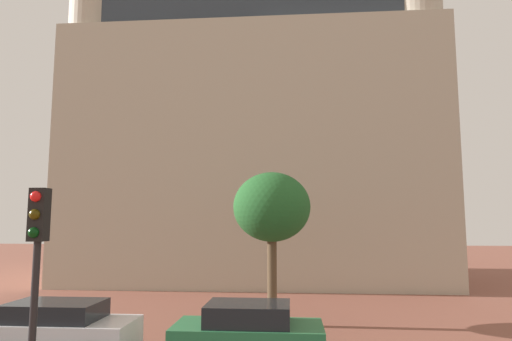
# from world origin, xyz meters

# --- Properties ---
(landmark_building) EXTENTS (23.31, 13.71, 31.65)m
(landmark_building) POSITION_xyz_m (-1.86, 28.06, 9.81)
(landmark_building) COLOR #B2A893
(landmark_building) RESTS_ON ground_plane
(car_green) EXTENTS (4.07, 2.11, 1.56)m
(car_green) POSITION_xyz_m (-0.63, 9.84, 0.75)
(car_green) COLOR #287042
(car_green) RESTS_ON ground_plane
(car_white) EXTENTS (4.52, 2.08, 1.52)m
(car_white) POSITION_xyz_m (-6.14, 9.84, 0.73)
(car_white) COLOR silver
(car_white) RESTS_ON ground_plane
(traffic_light_pole) EXTENTS (0.28, 0.34, 4.35)m
(traffic_light_pole) POSITION_xyz_m (-3.70, 4.66, 3.06)
(traffic_light_pole) COLOR black
(traffic_light_pole) RESTS_ON ground_plane
(tree_curb_far) EXTENTS (2.91, 2.91, 5.65)m
(tree_curb_far) POSITION_xyz_m (-0.16, 14.10, 4.29)
(tree_curb_far) COLOR brown
(tree_curb_far) RESTS_ON ground_plane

